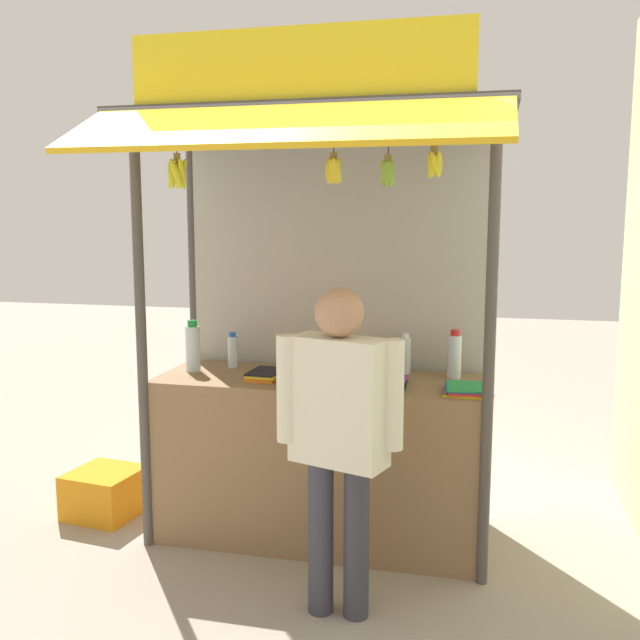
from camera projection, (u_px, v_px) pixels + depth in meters
name	position (u px, v px, depth m)	size (l,w,h in m)	color
ground_plane	(320.00, 536.00, 4.35)	(20.00, 20.00, 0.00)	#9E9384
stall_counter	(320.00, 458.00, 4.28)	(1.94, 0.69, 0.99)	olive
stall_structure	(323.00, 255.00, 4.19)	(2.14, 1.49, 2.86)	#4C4742
water_bottle_back_left	(405.00, 355.00, 4.33)	(0.07, 0.07, 0.25)	silver
water_bottle_rear_center	(455.00, 355.00, 4.21)	(0.08, 0.08, 0.29)	silver
water_bottle_front_right	(193.00, 348.00, 4.38)	(0.09, 0.09, 0.32)	silver
water_bottle_front_left	(233.00, 351.00, 4.51)	(0.06, 0.06, 0.22)	silver
magazine_stack_left	(390.00, 383.00, 4.00)	(0.20, 0.28, 0.04)	green
magazine_stack_far_right	(305.00, 383.00, 3.96)	(0.27, 0.28, 0.06)	red
magazine_stack_far_left	(266.00, 374.00, 4.21)	(0.20, 0.28, 0.05)	orange
magazine_stack_right	(468.00, 389.00, 3.86)	(0.27, 0.29, 0.04)	yellow
banana_bunch_rightmost	(177.00, 173.00, 3.77)	(0.12, 0.12, 0.30)	#332D23
banana_bunch_leftmost	(434.00, 164.00, 3.46)	(0.08, 0.09, 0.26)	#332D23
banana_bunch_inner_left	(388.00, 173.00, 3.51)	(0.09, 0.08, 0.29)	#332D23
banana_bunch_inner_right	(334.00, 170.00, 3.57)	(0.10, 0.10, 0.28)	#332D23
vendor_person	(339.00, 423.00, 3.37)	(0.61, 0.33, 1.61)	#383842
plastic_crate	(105.00, 493.00, 4.65)	(0.42, 0.42, 0.30)	orange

